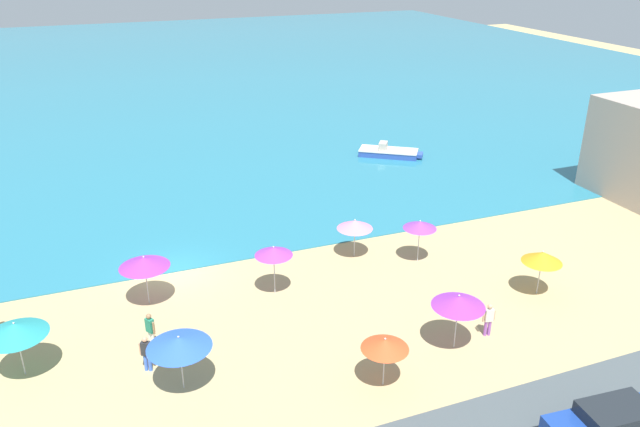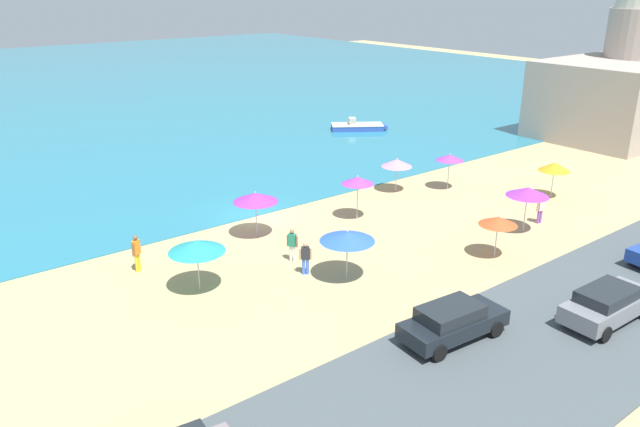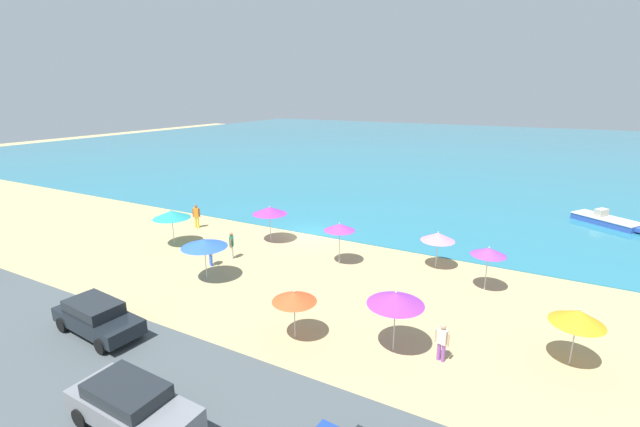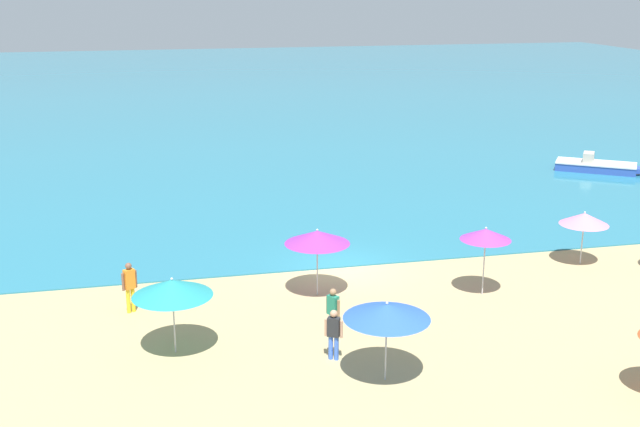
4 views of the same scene
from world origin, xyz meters
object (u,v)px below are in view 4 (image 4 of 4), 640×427
at_px(beach_umbrella_0, 172,288).
at_px(beach_umbrella_8, 584,219).
at_px(beach_umbrella_2, 486,234).
at_px(bather_2, 333,310).
at_px(beach_umbrella_6, 387,311).
at_px(bather_3, 130,285).
at_px(beach_umbrella_4, 317,237).
at_px(bather_1, 334,332).
at_px(skiff_nearshore, 596,166).

distance_m(beach_umbrella_0, beach_umbrella_8, 17.05).
height_order(beach_umbrella_2, bather_2, beach_umbrella_2).
distance_m(beach_umbrella_6, beach_umbrella_8, 13.12).
bearing_deg(beach_umbrella_0, bather_3, 110.51).
xyz_separation_m(bather_2, bather_3, (-6.31, 3.55, 0.08)).
distance_m(beach_umbrella_4, beach_umbrella_8, 11.16).
distance_m(beach_umbrella_0, bather_1, 5.04).
xyz_separation_m(beach_umbrella_2, beach_umbrella_4, (-5.89, 1.33, -0.10)).
relative_size(beach_umbrella_6, beach_umbrella_8, 1.12).
bearing_deg(beach_umbrella_8, bather_2, -158.32).
height_order(beach_umbrella_4, beach_umbrella_6, beach_umbrella_4).
bearing_deg(bather_1, skiff_nearshore, 44.06).
distance_m(beach_umbrella_6, bather_1, 2.31).
distance_m(beach_umbrella_8, skiff_nearshore, 17.51).
bearing_deg(bather_2, bather_1, -103.02).
relative_size(beach_umbrella_0, bather_3, 1.36).
xyz_separation_m(beach_umbrella_2, beach_umbrella_6, (-5.42, -5.47, -0.18)).
height_order(beach_umbrella_0, skiff_nearshore, beach_umbrella_0).
relative_size(beach_umbrella_0, bather_1, 1.53).
xyz_separation_m(beach_umbrella_8, bather_1, (-11.80, -6.06, -1.01)).
bearing_deg(beach_umbrella_8, bather_3, -176.79).
distance_m(bather_2, skiff_nearshore, 28.42).
height_order(beach_umbrella_0, beach_umbrella_8, beach_umbrella_0).
relative_size(beach_umbrella_2, skiff_nearshore, 0.53).
distance_m(beach_umbrella_2, bather_2, 6.78).
xyz_separation_m(beach_umbrella_0, skiff_nearshore, (25.98, 19.12, -1.77)).
bearing_deg(beach_umbrella_0, skiff_nearshore, 36.34).
xyz_separation_m(bather_1, bather_2, (0.35, 1.51, 0.04)).
distance_m(beach_umbrella_0, beach_umbrella_2, 11.44).
bearing_deg(skiff_nearshore, beach_umbrella_0, -143.66).
bearing_deg(beach_umbrella_4, beach_umbrella_6, -86.09).
height_order(bather_2, bather_3, bather_3).
distance_m(beach_umbrella_2, beach_umbrella_6, 7.70).
relative_size(beach_umbrella_0, beach_umbrella_6, 0.99).
relative_size(beach_umbrella_4, beach_umbrella_6, 1.01).
distance_m(beach_umbrella_4, bather_1, 5.41).
bearing_deg(bather_2, beach_umbrella_4, 85.01).
xyz_separation_m(bather_1, bather_3, (-5.96, 5.07, 0.12)).
distance_m(bather_1, bather_2, 1.56).
relative_size(beach_umbrella_2, bather_3, 1.43).
bearing_deg(beach_umbrella_6, bather_1, 125.56).
relative_size(beach_umbrella_0, bather_2, 1.47).
xyz_separation_m(beach_umbrella_4, beach_umbrella_6, (0.47, -6.80, -0.08)).
relative_size(beach_umbrella_0, skiff_nearshore, 0.50).
relative_size(beach_umbrella_2, bather_1, 1.61).
bearing_deg(beach_umbrella_4, beach_umbrella_8, 4.40).
bearing_deg(bather_1, bather_2, 76.98).
distance_m(beach_umbrella_0, skiff_nearshore, 32.31).
relative_size(beach_umbrella_8, bather_2, 1.32).
distance_m(beach_umbrella_4, beach_umbrella_6, 6.81).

